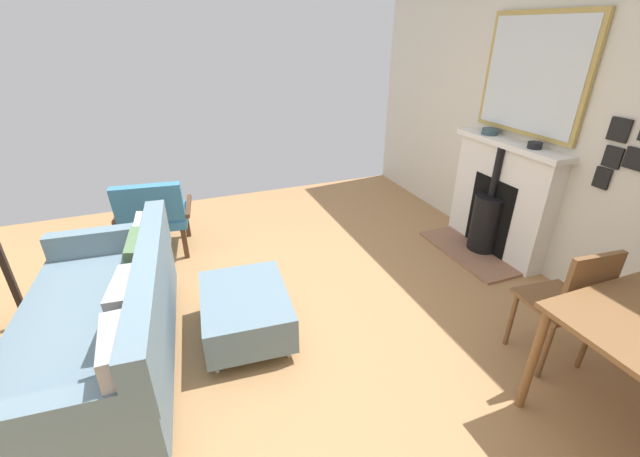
# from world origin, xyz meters

# --- Properties ---
(ground_plane) EXTENTS (5.70, 5.43, 0.01)m
(ground_plane) POSITION_xyz_m (0.00, 0.00, -0.00)
(ground_plane) COLOR #A87A4C
(wall_left) EXTENTS (0.12, 5.43, 2.75)m
(wall_left) POSITION_xyz_m (-2.85, 0.00, 1.38)
(wall_left) COLOR beige
(wall_left) RESTS_ON ground
(fireplace) EXTENTS (0.60, 1.20, 1.13)m
(fireplace) POSITION_xyz_m (-2.66, -0.28, 0.50)
(fireplace) COLOR #93664C
(fireplace) RESTS_ON ground
(mirror_over_mantel) EXTENTS (0.04, 1.08, 1.00)m
(mirror_over_mantel) POSITION_xyz_m (-2.76, -0.28, 1.69)
(mirror_over_mantel) COLOR tan
(mantel_bowl_near) EXTENTS (0.15, 0.15, 0.06)m
(mantel_bowl_near) POSITION_xyz_m (-2.67, -0.56, 1.16)
(mantel_bowl_near) COLOR #334C56
(mantel_bowl_near) RESTS_ON fireplace
(mantel_bowl_far) EXTENTS (0.12, 0.12, 0.05)m
(mantel_bowl_far) POSITION_xyz_m (-2.67, -0.02, 1.16)
(mantel_bowl_far) COLOR black
(mantel_bowl_far) RESTS_ON fireplace
(sofa) EXTENTS (1.05, 1.87, 0.83)m
(sofa) POSITION_xyz_m (0.81, 0.12, 0.36)
(sofa) COLOR #B2B2B7
(sofa) RESTS_ON ground
(ottoman) EXTENTS (0.66, 0.83, 0.36)m
(ottoman) POSITION_xyz_m (-0.08, 0.10, 0.23)
(ottoman) COLOR #B2B2B7
(ottoman) RESTS_ON ground
(armchair_accent) EXTENTS (0.74, 0.66, 0.80)m
(armchair_accent) POSITION_xyz_m (0.48, -1.40, 0.45)
(armchair_accent) COLOR #4C3321
(armchair_accent) RESTS_ON ground
(dining_chair_near_fireplace) EXTENTS (0.44, 0.44, 0.90)m
(dining_chair_near_fireplace) POSITION_xyz_m (-1.93, 1.13, 0.53)
(dining_chair_near_fireplace) COLOR brown
(dining_chair_near_fireplace) RESTS_ON ground
(photo_gallery_row) EXTENTS (0.02, 0.34, 0.55)m
(photo_gallery_row) POSITION_xyz_m (-2.78, 0.63, 1.26)
(photo_gallery_row) COLOR black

